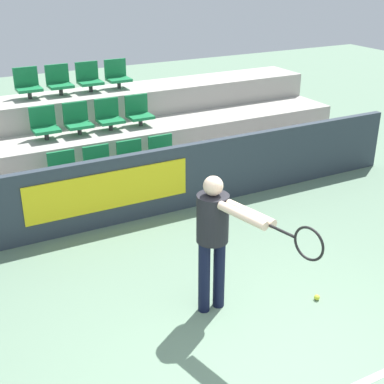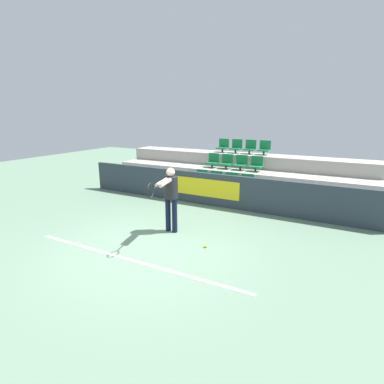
{
  "view_description": "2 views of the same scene",
  "coord_description": "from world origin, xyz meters",
  "px_view_note": "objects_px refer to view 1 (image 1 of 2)",
  "views": [
    {
      "loc": [
        -2.59,
        -3.18,
        3.65
      ],
      "look_at": [
        0.12,
        1.94,
        1.06
      ],
      "focal_mm": 50.0,
      "sensor_mm": 36.0,
      "label": 1
    },
    {
      "loc": [
        3.65,
        -4.79,
        2.85
      ],
      "look_at": [
        0.1,
        1.87,
        0.86
      ],
      "focal_mm": 28.0,
      "sensor_mm": 36.0,
      "label": 2
    }
  ],
  "objects_px": {
    "stadium_chair_10": "(89,78)",
    "stadium_chair_11": "(117,75)",
    "stadium_chair_2": "(132,159)",
    "stadium_chair_1": "(99,165)",
    "stadium_chair_8": "(28,84)",
    "tennis_ball": "(317,297)",
    "stadium_chair_0": "(64,171)",
    "stadium_chair_7": "(139,112)",
    "stadium_chair_5": "(78,120)",
    "tennis_player": "(217,231)",
    "stadium_chair_4": "(45,125)",
    "stadium_chair_6": "(109,116)",
    "stadium_chair_9": "(59,81)",
    "stadium_chair_3": "(163,153)"
  },
  "relations": [
    {
      "from": "tennis_ball",
      "to": "stadium_chair_0",
      "type": "bearing_deg",
      "value": 117.85
    },
    {
      "from": "stadium_chair_6",
      "to": "stadium_chair_8",
      "type": "distance_m",
      "value": 1.53
    },
    {
      "from": "stadium_chair_2",
      "to": "stadium_chair_9",
      "type": "relative_size",
      "value": 1.0
    },
    {
      "from": "stadium_chair_7",
      "to": "stadium_chair_5",
      "type": "bearing_deg",
      "value": 180.0
    },
    {
      "from": "stadium_chair_4",
      "to": "tennis_ball",
      "type": "xyz_separation_m",
      "value": [
        1.9,
        -4.56,
        -1.11
      ]
    },
    {
      "from": "stadium_chair_4",
      "to": "stadium_chair_5",
      "type": "height_order",
      "value": "same"
    },
    {
      "from": "stadium_chair_11",
      "to": "stadium_chair_4",
      "type": "bearing_deg",
      "value": -149.34
    },
    {
      "from": "stadium_chair_5",
      "to": "stadium_chair_6",
      "type": "relative_size",
      "value": 1.0
    },
    {
      "from": "stadium_chair_9",
      "to": "stadium_chair_8",
      "type": "bearing_deg",
      "value": 180.0
    },
    {
      "from": "stadium_chair_6",
      "to": "stadium_chair_10",
      "type": "relative_size",
      "value": 1.0
    },
    {
      "from": "stadium_chair_9",
      "to": "stadium_chair_4",
      "type": "bearing_deg",
      "value": -119.35
    },
    {
      "from": "stadium_chair_4",
      "to": "stadium_chair_7",
      "type": "relative_size",
      "value": 1.0
    },
    {
      "from": "stadium_chair_2",
      "to": "stadium_chair_1",
      "type": "bearing_deg",
      "value": 180.0
    },
    {
      "from": "stadium_chair_8",
      "to": "tennis_ball",
      "type": "relative_size",
      "value": 7.8
    },
    {
      "from": "tennis_player",
      "to": "stadium_chair_7",
      "type": "bearing_deg",
      "value": 65.51
    },
    {
      "from": "stadium_chair_8",
      "to": "stadium_chair_3",
      "type": "bearing_deg",
      "value": -49.86
    },
    {
      "from": "stadium_chair_6",
      "to": "tennis_player",
      "type": "distance_m",
      "value": 4.2
    },
    {
      "from": "stadium_chair_2",
      "to": "stadium_chair_5",
      "type": "height_order",
      "value": "stadium_chair_5"
    },
    {
      "from": "stadium_chair_8",
      "to": "tennis_player",
      "type": "relative_size",
      "value": 0.32
    },
    {
      "from": "stadium_chair_11",
      "to": "stadium_chair_6",
      "type": "bearing_deg",
      "value": -119.35
    },
    {
      "from": "stadium_chair_10",
      "to": "stadium_chair_11",
      "type": "distance_m",
      "value": 0.54
    },
    {
      "from": "stadium_chair_9",
      "to": "tennis_player",
      "type": "relative_size",
      "value": 0.32
    },
    {
      "from": "stadium_chair_8",
      "to": "stadium_chair_1",
      "type": "bearing_deg",
      "value": -74.3
    },
    {
      "from": "stadium_chair_1",
      "to": "stadium_chair_4",
      "type": "height_order",
      "value": "stadium_chair_4"
    },
    {
      "from": "stadium_chair_5",
      "to": "stadium_chair_10",
      "type": "relative_size",
      "value": 1.0
    },
    {
      "from": "stadium_chair_5",
      "to": "stadium_chair_10",
      "type": "distance_m",
      "value": 1.2
    },
    {
      "from": "stadium_chair_7",
      "to": "stadium_chair_1",
      "type": "bearing_deg",
      "value": -138.35
    },
    {
      "from": "stadium_chair_9",
      "to": "stadium_chair_11",
      "type": "height_order",
      "value": "same"
    },
    {
      "from": "stadium_chair_6",
      "to": "tennis_ball",
      "type": "distance_m",
      "value": 4.76
    },
    {
      "from": "stadium_chair_4",
      "to": "stadium_chair_11",
      "type": "height_order",
      "value": "stadium_chair_11"
    },
    {
      "from": "stadium_chair_6",
      "to": "stadium_chair_11",
      "type": "height_order",
      "value": "stadium_chair_11"
    },
    {
      "from": "stadium_chair_4",
      "to": "stadium_chair_10",
      "type": "bearing_deg",
      "value": 41.65
    },
    {
      "from": "stadium_chair_1",
      "to": "stadium_chair_3",
      "type": "height_order",
      "value": "same"
    },
    {
      "from": "tennis_ball",
      "to": "stadium_chair_9",
      "type": "bearing_deg",
      "value": 103.75
    },
    {
      "from": "stadium_chair_1",
      "to": "stadium_chair_9",
      "type": "distance_m",
      "value": 2.14
    },
    {
      "from": "stadium_chair_2",
      "to": "stadium_chair_5",
      "type": "distance_m",
      "value": 1.2
    },
    {
      "from": "stadium_chair_2",
      "to": "stadium_chair_11",
      "type": "distance_m",
      "value": 2.21
    },
    {
      "from": "stadium_chair_4",
      "to": "stadium_chair_6",
      "type": "relative_size",
      "value": 1.0
    },
    {
      "from": "stadium_chair_7",
      "to": "stadium_chair_0",
      "type": "bearing_deg",
      "value": -149.34
    },
    {
      "from": "stadium_chair_3",
      "to": "stadium_chair_11",
      "type": "xyz_separation_m",
      "value": [
        0.0,
        1.94,
        0.91
      ]
    },
    {
      "from": "stadium_chair_0",
      "to": "stadium_chair_6",
      "type": "bearing_deg",
      "value": 41.65
    },
    {
      "from": "stadium_chair_1",
      "to": "stadium_chair_11",
      "type": "distance_m",
      "value": 2.4
    },
    {
      "from": "stadium_chair_11",
      "to": "tennis_player",
      "type": "distance_m",
      "value": 5.26
    },
    {
      "from": "stadium_chair_11",
      "to": "stadium_chair_7",
      "type": "bearing_deg",
      "value": -90.0
    },
    {
      "from": "stadium_chair_10",
      "to": "tennis_ball",
      "type": "distance_m",
      "value": 5.8
    },
    {
      "from": "stadium_chair_7",
      "to": "tennis_player",
      "type": "bearing_deg",
      "value": -101.79
    },
    {
      "from": "stadium_chair_0",
      "to": "stadium_chair_7",
      "type": "height_order",
      "value": "stadium_chair_7"
    },
    {
      "from": "stadium_chair_7",
      "to": "stadium_chair_10",
      "type": "relative_size",
      "value": 1.0
    },
    {
      "from": "stadium_chair_0",
      "to": "stadium_chair_11",
      "type": "bearing_deg",
      "value": 49.86
    },
    {
      "from": "stadium_chair_1",
      "to": "stadium_chair_8",
      "type": "distance_m",
      "value": 2.21
    }
  ]
}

